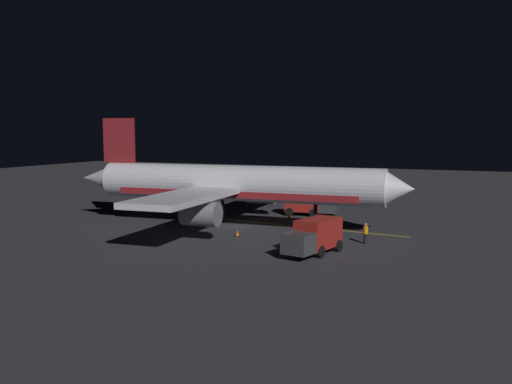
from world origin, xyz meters
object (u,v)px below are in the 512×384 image
at_px(baggage_truck, 314,237).
at_px(catering_truck, 309,204).
at_px(ground_crew_worker, 366,233).
at_px(airliner, 231,185).
at_px(traffic_cone_under_wing, 289,216).
at_px(traffic_cone_near_right, 337,244).
at_px(traffic_cone_near_left, 237,233).

height_order(baggage_truck, catering_truck, baggage_truck).
bearing_deg(ground_crew_worker, catering_truck, -144.97).
distance_m(airliner, traffic_cone_under_wing, 8.47).
bearing_deg(baggage_truck, catering_truck, -160.90).
relative_size(traffic_cone_near_right, traffic_cone_under_wing, 1.00).
bearing_deg(traffic_cone_under_wing, ground_crew_worker, 46.06).
bearing_deg(traffic_cone_near_right, baggage_truck, -14.70).
bearing_deg(traffic_cone_under_wing, airliner, -27.92).
bearing_deg(traffic_cone_near_right, traffic_cone_under_wing, -144.84).
height_order(baggage_truck, traffic_cone_under_wing, baggage_truck).
xyz_separation_m(ground_crew_worker, traffic_cone_under_wing, (-9.92, -10.29, -0.64)).
relative_size(airliner, baggage_truck, 5.73).
bearing_deg(ground_crew_worker, traffic_cone_near_left, -84.72).
bearing_deg(catering_truck, ground_crew_worker, 35.03).
xyz_separation_m(traffic_cone_near_right, traffic_cone_under_wing, (-11.97, -8.43, 0.00)).
height_order(baggage_truck, traffic_cone_near_left, baggage_truck).
distance_m(airliner, ground_crew_worker, 14.56).
height_order(baggage_truck, traffic_cone_near_right, baggage_truck).
relative_size(airliner, traffic_cone_near_left, 62.86).
bearing_deg(traffic_cone_near_right, airliner, -113.84).
relative_size(catering_truck, traffic_cone_near_right, 10.49).
bearing_deg(traffic_cone_near_left, airliner, -148.50).
bearing_deg(ground_crew_worker, airliner, -103.18).
distance_m(airliner, baggage_truck, 14.32).
bearing_deg(catering_truck, traffic_cone_near_left, -8.66).
height_order(ground_crew_worker, traffic_cone_under_wing, ground_crew_worker).
relative_size(airliner, traffic_cone_under_wing, 62.86).
xyz_separation_m(airliner, traffic_cone_near_right, (5.29, 11.97, -3.83)).
bearing_deg(baggage_truck, traffic_cone_near_right, 165.30).
bearing_deg(catering_truck, baggage_truck, 19.10).
bearing_deg(catering_truck, traffic_cone_near_right, 25.70).
bearing_deg(airliner, traffic_cone_near_right, 66.16).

